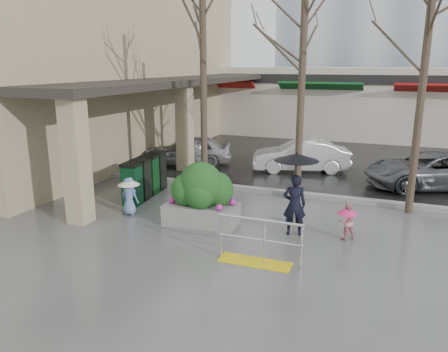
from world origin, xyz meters
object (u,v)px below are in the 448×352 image
Objects in this scene: child_pink at (347,219)px; car_a at (188,150)px; woman at (295,186)px; car_c at (432,170)px; handrail at (258,247)px; tree_west at (203,35)px; car_b at (301,156)px; tree_midwest at (304,27)px; planter at (202,194)px; news_boxes at (145,177)px; child_blue at (129,192)px; tree_mideast at (428,39)px.

child_pink is 9.47m from car_a.
woman reaches higher than car_c.
handrail is 7.52m from tree_west.
tree_west is 6.43m from car_b.
planter is (-1.97, -2.99, -4.42)m from tree_midwest.
tree_west is at bearing 38.05° from news_boxes.
child_blue is 6.56m from car_a.
planter is (2.23, 0.08, 0.16)m from child_blue.
tree_midwest reaches higher than handrail.
tree_west reaches higher than planter.
handrail is 0.80× the size of news_boxes.
woman is 1.94× the size of child_blue.
news_boxes is (-5.21, 1.50, -0.61)m from woman.
child_blue is 7.80m from car_b.
tree_west is at bearing -180.00° from tree_midwest.
tree_west reaches higher than car_b.
tree_mideast is (3.14, 4.80, 4.48)m from handrail.
woman is 6.99m from car_c.
tree_west is 4.87m from news_boxes.
tree_midwest is 7.89m from car_a.
handrail is at bearing 62.68° from woman.
woman is at bearing 21.76° from car_a.
child_pink is 7.08m from car_b.
handrail is 2.05× the size of child_pink.
handrail reaches higher than child_pink.
planter is at bearing -67.62° from tree_west.
tree_west is 6.02m from car_a.
tree_west is 1.84× the size of car_a.
planter is 3.16m from news_boxes.
child_pink is 6.01m from child_blue.
tree_mideast is at bearing 29.61° from planter.
tree_west is 5.48m from child_blue.
handrail is at bearing -123.19° from tree_mideast.
car_b is (2.51, 3.90, -4.45)m from tree_west.
planter is at bearing 139.66° from handrail.
woman is at bearing -22.30° from child_pink.
child_blue is (-6.00, -0.35, 0.13)m from child_pink.
car_b is at bearing 57.27° from tree_west.
tree_midwest is at bearing -138.46° from child_blue.
tree_west is 7.29m from child_pink.
planter is 7.25m from car_a.
child_pink is 3.79m from planter.
woman is 0.56× the size of car_b.
child_blue is 0.30× the size of car_a.
handrail is 0.50× the size of car_b.
child_blue is 1.75m from news_boxes.
tree_west is 1.50× the size of car_c.
tree_west reaches higher than child_blue.
tree_midwest is at bearing -74.65° from car_c.
handrail is 0.88× the size of woman.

